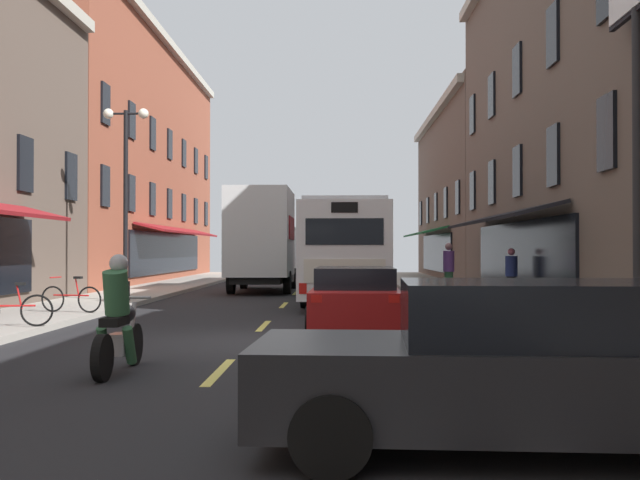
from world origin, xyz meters
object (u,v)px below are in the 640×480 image
(bicycle_mid, at_px, (10,309))
(pedestrian_mid, at_px, (511,275))
(bicycle_near, at_px, (71,298))
(box_truck, at_px, (263,241))
(transit_bus, at_px, (347,251))
(sedan_near, at_px, (539,365))
(street_lamp_twin, at_px, (126,195))
(sedan_mid, at_px, (355,298))
(billboard_sign, at_px, (637,24))
(pedestrian_far, at_px, (449,270))
(motorcycle_rider, at_px, (119,322))

(bicycle_mid, relative_size, pedestrian_mid, 1.04)
(bicycle_near, bearing_deg, box_truck, 73.12)
(transit_bus, distance_m, box_truck, 6.26)
(sedan_near, height_order, bicycle_mid, sedan_near)
(box_truck, xyz_separation_m, pedestrian_mid, (8.27, -8.24, -1.12))
(sedan_near, distance_m, bicycle_mid, 12.32)
(street_lamp_twin, bearing_deg, pedestrian_mid, -2.90)
(bicycle_near, bearing_deg, transit_bus, 44.26)
(sedan_mid, bearing_deg, box_truck, 102.77)
(box_truck, height_order, bicycle_near, box_truck)
(billboard_sign, relative_size, bicycle_near, 4.47)
(pedestrian_mid, bearing_deg, box_truck, 138.77)
(sedan_near, xyz_separation_m, street_lamp_twin, (-8.32, 17.12, 2.71))
(bicycle_mid, relative_size, pedestrian_far, 0.94)
(billboard_sign, distance_m, sedan_near, 9.56)
(box_truck, xyz_separation_m, bicycle_mid, (-3.67, -15.77, -1.59))
(sedan_mid, relative_size, motorcycle_rider, 2.30)
(transit_bus, xyz_separation_m, pedestrian_mid, (4.89, -2.99, -0.71))
(sedan_near, distance_m, pedestrian_mid, 16.89)
(box_truck, relative_size, motorcycle_rider, 3.47)
(sedan_near, distance_m, bicycle_near, 15.19)
(bicycle_near, bearing_deg, sedan_near, -56.22)
(pedestrian_far, bearing_deg, box_truck, 121.38)
(transit_bus, xyz_separation_m, motorcycle_rider, (-3.39, -15.47, -0.97))
(transit_bus, xyz_separation_m, street_lamp_twin, (-6.94, -2.39, 1.76))
(sedan_near, xyz_separation_m, sedan_mid, (-1.34, 9.65, -0.04))
(motorcycle_rider, xyz_separation_m, pedestrian_mid, (8.28, 12.48, 0.26))
(billboard_sign, distance_m, pedestrian_far, 12.09)
(sedan_near, height_order, pedestrian_mid, pedestrian_mid)
(sedan_mid, height_order, bicycle_mid, sedan_mid)
(box_truck, relative_size, pedestrian_far, 3.99)
(box_truck, distance_m, pedestrian_mid, 11.73)
(street_lamp_twin, bearing_deg, transit_bus, 18.99)
(bicycle_near, relative_size, bicycle_mid, 0.99)
(sedan_near, bearing_deg, pedestrian_mid, 78.01)
(bicycle_near, bearing_deg, motorcycle_rider, -66.83)
(box_truck, height_order, bicycle_mid, box_truck)
(pedestrian_mid, height_order, street_lamp_twin, street_lamp_twin)
(bicycle_mid, bearing_deg, sedan_mid, 5.31)
(sedan_mid, bearing_deg, billboard_sign, -25.57)
(sedan_near, bearing_deg, pedestrian_far, 84.11)
(pedestrian_mid, bearing_deg, motorcycle_rider, -119.91)
(billboard_sign, bearing_deg, box_truck, 115.72)
(sedan_near, height_order, bicycle_near, sedan_near)
(motorcycle_rider, xyz_separation_m, bicycle_mid, (-3.66, 4.95, -0.21))
(bicycle_near, bearing_deg, street_lamp_twin, 88.42)
(bicycle_near, distance_m, bicycle_mid, 3.64)
(sedan_mid, bearing_deg, pedestrian_far, 69.46)
(motorcycle_rider, bearing_deg, sedan_near, -40.26)
(pedestrian_far, bearing_deg, bicycle_near, -165.66)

